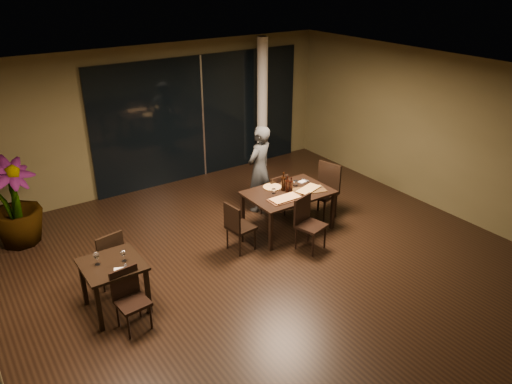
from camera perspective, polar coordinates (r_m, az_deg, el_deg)
The scene contains 31 objects.
ground at distance 8.17m, azimuth 1.38°, elevation -8.37°, with size 8.00×8.00×0.00m, color black.
wall_back at distance 10.81m, azimuth -11.16°, elevation 8.43°, with size 8.00×0.10×3.00m, color #474126.
wall_right at distance 10.21m, azimuth 20.49°, elevation 6.33°, with size 0.10×8.00×3.00m, color #474126.
ceiling at distance 6.98m, azimuth 1.63°, elevation 12.82°, with size 8.00×8.00×0.04m, color white.
window_panel at distance 11.18m, azimuth -6.18°, elevation 8.50°, with size 5.00×0.06×2.70m, color black.
column at distance 11.59m, azimuth 0.72°, elevation 9.99°, with size 0.24×0.24×3.00m, color silver.
main_table at distance 8.92m, azimuth 3.70°, elevation -0.40°, with size 1.50×1.00×0.75m.
side_table at distance 7.18m, azimuth -16.05°, elevation -8.69°, with size 0.80×0.80×0.75m.
chair_main_far at distance 9.45m, azimuth 2.27°, elevation -0.16°, with size 0.41×0.41×0.86m.
chair_main_near at distance 8.44m, azimuth 5.88°, elevation -3.25°, with size 0.53×0.53×0.93m.
chair_main_left at distance 8.32m, azimuth -2.15°, elevation -3.79°, with size 0.45×0.45×0.88m.
chair_main_right at distance 9.52m, azimuth 7.89°, elevation 0.49°, with size 0.59×0.59×1.05m.
chair_side_far at distance 7.77m, azimuth -16.54°, elevation -7.02°, with size 0.49×0.49×0.91m.
chair_side_near at distance 6.91m, azimuth -14.27°, elevation -11.42°, with size 0.43×0.43×0.85m.
diner at distance 9.58m, azimuth 0.41°, elevation 2.65°, with size 0.58×0.39×1.71m, color #2A2C2E.
potted_plant at distance 9.36m, azimuth -25.95°, elevation -1.12°, with size 0.84×0.84×1.54m, color #1C4918.
pizza_board_left at distance 8.59m, azimuth 3.35°, elevation -0.84°, with size 0.58×0.29×0.01m, color #472717.
pizza_board_right at distance 8.96m, azimuth 6.01°, elevation 0.21°, with size 0.61×0.31×0.01m, color #432C15.
oblong_pizza_left at distance 8.58m, azimuth 3.35°, elevation -0.74°, with size 0.50×0.23×0.02m, color maroon, non-canonical shape.
oblong_pizza_right at distance 8.96m, azimuth 6.02°, elevation 0.31°, with size 0.47×0.22×0.02m, color maroon, non-canonical shape.
round_pizza at distance 9.04m, azimuth 1.89°, elevation 0.55°, with size 0.33×0.33×0.01m, color #B53A14.
bottle_a at distance 8.83m, azimuth 3.62°, elevation 0.92°, with size 0.07×0.07×0.30m, color black, non-canonical shape.
bottle_b at distance 8.85m, azimuth 4.04°, elevation 0.87°, with size 0.06×0.06×0.27m, color black, non-canonical shape.
bottle_c at distance 8.87m, azimuth 3.15°, elevation 1.21°, with size 0.08×0.08×0.35m, color black, non-canonical shape.
tumbler_left at distance 8.80m, azimuth 2.03°, elevation 0.10°, with size 0.07×0.07×0.09m, color white.
tumbler_right at distance 9.12m, azimuth 4.54°, elevation 1.01°, with size 0.08×0.08×0.10m, color white.
napkin_near at distance 9.09m, azimuth 6.92°, elevation 0.53°, with size 0.18×0.10×0.01m, color white.
napkin_far at distance 9.31m, azimuth 5.41°, elevation 1.22°, with size 0.18×0.10×0.01m, color white.
wine_glass_a at distance 7.10m, azimuth -17.73°, elevation -7.26°, with size 0.08×0.08×0.19m, color white, non-canonical shape.
wine_glass_b at distance 7.08m, azimuth -14.91°, elevation -7.07°, with size 0.07×0.07×0.16m, color white, non-canonical shape.
side_napkin at distance 6.93m, azimuth -15.18°, elevation -8.57°, with size 0.18×0.11×0.01m, color white.
Camera 1 is at (-3.98, -5.55, 4.48)m, focal length 35.00 mm.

